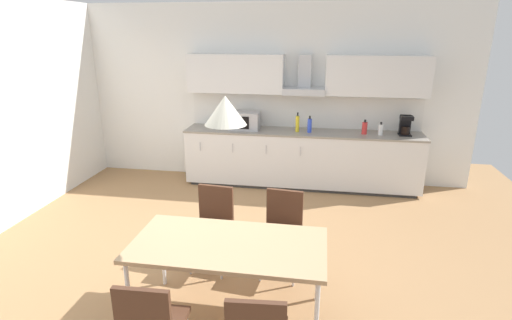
# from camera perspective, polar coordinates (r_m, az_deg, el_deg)

# --- Properties ---
(ground_plane) EXTENTS (8.54, 8.09, 0.02)m
(ground_plane) POSITION_cam_1_polar(r_m,az_deg,el_deg) (4.61, -5.28, -13.92)
(ground_plane) COLOR #9E754C
(wall_back) EXTENTS (6.84, 0.10, 2.85)m
(wall_back) POSITION_cam_1_polar(r_m,az_deg,el_deg) (6.68, 0.37, 9.41)
(wall_back) COLOR white
(wall_back) RESTS_ON ground_plane
(kitchen_counter) EXTENTS (3.72, 0.63, 0.91)m
(kitchen_counter) POSITION_cam_1_polar(r_m,az_deg,el_deg) (6.48, 6.45, 0.22)
(kitchen_counter) COLOR #333333
(kitchen_counter) RESTS_ON ground_plane
(backsplash_tile) EXTENTS (3.70, 0.02, 0.51)m
(backsplash_tile) POSITION_cam_1_polar(r_m,az_deg,el_deg) (6.58, 6.82, 6.87)
(backsplash_tile) COLOR silver
(backsplash_tile) RESTS_ON kitchen_counter
(upper_wall_cabinets) EXTENTS (3.70, 0.40, 0.60)m
(upper_wall_cabinets) POSITION_cam_1_polar(r_m,az_deg,el_deg) (6.34, 6.94, 11.95)
(upper_wall_cabinets) COLOR silver
(microwave) EXTENTS (0.48, 0.35, 0.28)m
(microwave) POSITION_cam_1_polar(r_m,az_deg,el_deg) (6.43, -1.66, 5.67)
(microwave) COLOR #ADADB2
(microwave) RESTS_ON kitchen_counter
(coffee_maker) EXTENTS (0.18, 0.19, 0.30)m
(coffee_maker) POSITION_cam_1_polar(r_m,az_deg,el_deg) (6.46, 20.57, 4.67)
(coffee_maker) COLOR black
(coffee_maker) RESTS_ON kitchen_counter
(bottle_red) EXTENTS (0.08, 0.08, 0.22)m
(bottle_red) POSITION_cam_1_polar(r_m,az_deg,el_deg) (6.34, 15.25, 4.45)
(bottle_red) COLOR red
(bottle_red) RESTS_ON kitchen_counter
(bottle_white) EXTENTS (0.07, 0.07, 0.20)m
(bottle_white) POSITION_cam_1_polar(r_m,az_deg,el_deg) (6.35, 17.38, 4.18)
(bottle_white) COLOR white
(bottle_white) RESTS_ON kitchen_counter
(bottle_yellow) EXTENTS (0.06, 0.06, 0.30)m
(bottle_yellow) POSITION_cam_1_polar(r_m,az_deg,el_deg) (6.29, 5.94, 5.21)
(bottle_yellow) COLOR yellow
(bottle_yellow) RESTS_ON kitchen_counter
(bottle_blue) EXTENTS (0.07, 0.07, 0.26)m
(bottle_blue) POSITION_cam_1_polar(r_m,az_deg,el_deg) (6.27, 7.66, 4.93)
(bottle_blue) COLOR blue
(bottle_blue) RESTS_ON kitchen_counter
(dining_table) EXTENTS (1.63, 0.83, 0.73)m
(dining_table) POSITION_cam_1_polar(r_m,az_deg,el_deg) (3.43, -3.93, -12.36)
(dining_table) COLOR tan
(dining_table) RESTS_ON ground_plane
(chair_far_left) EXTENTS (0.44, 0.44, 0.87)m
(chair_far_left) POSITION_cam_1_polar(r_m,az_deg,el_deg) (4.26, -6.15, -8.39)
(chair_far_left) COLOR #4C2D1E
(chair_far_left) RESTS_ON ground_plane
(chair_far_right) EXTENTS (0.44, 0.44, 0.87)m
(chair_far_right) POSITION_cam_1_polar(r_m,az_deg,el_deg) (4.14, 3.80, -9.16)
(chair_far_right) COLOR #4C2D1E
(chair_far_right) RESTS_ON ground_plane
(pendant_lamp) EXTENTS (0.32, 0.32, 0.22)m
(pendant_lamp) POSITION_cam_1_polar(r_m,az_deg,el_deg) (3.02, -4.39, 7.08)
(pendant_lamp) COLOR silver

